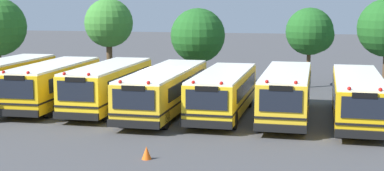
{
  "coord_description": "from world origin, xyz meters",
  "views": [
    {
      "loc": [
        8.25,
        -29.87,
        6.27
      ],
      "look_at": [
        1.64,
        0.0,
        1.6
      ],
      "focal_mm": 51.74,
      "sensor_mm": 36.0,
      "label": 1
    }
  ],
  "objects_px": {
    "tree_1": "(107,23)",
    "school_bus_5": "(286,92)",
    "tree_3": "(311,33)",
    "traffic_cone": "(147,153)",
    "school_bus_6": "(357,96)",
    "school_bus_3": "(165,89)",
    "school_bus_2": "(109,85)",
    "school_bus_4": "(223,92)",
    "school_bus_1": "(53,83)",
    "tree_2": "(199,36)"
  },
  "relations": [
    {
      "from": "tree_2",
      "to": "school_bus_1",
      "type": "bearing_deg",
      "value": -126.12
    },
    {
      "from": "school_bus_2",
      "to": "tree_1",
      "type": "bearing_deg",
      "value": -68.75
    },
    {
      "from": "school_bus_2",
      "to": "school_bus_3",
      "type": "bearing_deg",
      "value": 176.15
    },
    {
      "from": "school_bus_3",
      "to": "school_bus_6",
      "type": "height_order",
      "value": "same"
    },
    {
      "from": "school_bus_3",
      "to": "school_bus_5",
      "type": "bearing_deg",
      "value": 179.11
    },
    {
      "from": "school_bus_6",
      "to": "tree_3",
      "type": "distance_m",
      "value": 11.99
    },
    {
      "from": "tree_3",
      "to": "traffic_cone",
      "type": "relative_size",
      "value": 11.19
    },
    {
      "from": "school_bus_4",
      "to": "school_bus_2",
      "type": "bearing_deg",
      "value": -2.42
    },
    {
      "from": "school_bus_4",
      "to": "school_bus_5",
      "type": "height_order",
      "value": "school_bus_5"
    },
    {
      "from": "school_bus_2",
      "to": "school_bus_6",
      "type": "bearing_deg",
      "value": 178.28
    },
    {
      "from": "tree_1",
      "to": "tree_2",
      "type": "relative_size",
      "value": 1.12
    },
    {
      "from": "tree_1",
      "to": "school_bus_6",
      "type": "bearing_deg",
      "value": -33.66
    },
    {
      "from": "tree_2",
      "to": "traffic_cone",
      "type": "xyz_separation_m",
      "value": [
        1.82,
        -18.92,
        -3.51
      ]
    },
    {
      "from": "tree_1",
      "to": "tree_3",
      "type": "bearing_deg",
      "value": -3.26
    },
    {
      "from": "school_bus_4",
      "to": "school_bus_6",
      "type": "relative_size",
      "value": 0.91
    },
    {
      "from": "tree_1",
      "to": "tree_3",
      "type": "distance_m",
      "value": 16.05
    },
    {
      "from": "school_bus_1",
      "to": "tree_3",
      "type": "height_order",
      "value": "tree_3"
    },
    {
      "from": "school_bus_4",
      "to": "traffic_cone",
      "type": "height_order",
      "value": "school_bus_4"
    },
    {
      "from": "tree_3",
      "to": "school_bus_3",
      "type": "bearing_deg",
      "value": -125.32
    },
    {
      "from": "school_bus_5",
      "to": "tree_3",
      "type": "distance_m",
      "value": 11.73
    },
    {
      "from": "school_bus_2",
      "to": "tree_1",
      "type": "relative_size",
      "value": 1.44
    },
    {
      "from": "school_bus_2",
      "to": "school_bus_3",
      "type": "distance_m",
      "value": 3.48
    },
    {
      "from": "school_bus_3",
      "to": "tree_3",
      "type": "relative_size",
      "value": 1.92
    },
    {
      "from": "tree_3",
      "to": "traffic_cone",
      "type": "height_order",
      "value": "tree_3"
    },
    {
      "from": "school_bus_1",
      "to": "school_bus_3",
      "type": "distance_m",
      "value": 6.99
    },
    {
      "from": "school_bus_4",
      "to": "traffic_cone",
      "type": "bearing_deg",
      "value": 80.57
    },
    {
      "from": "school_bus_4",
      "to": "tree_1",
      "type": "relative_size",
      "value": 1.46
    },
    {
      "from": "school_bus_2",
      "to": "traffic_cone",
      "type": "bearing_deg",
      "value": 118.88
    },
    {
      "from": "school_bus_1",
      "to": "school_bus_3",
      "type": "bearing_deg",
      "value": 176.7
    },
    {
      "from": "school_bus_3",
      "to": "tree_2",
      "type": "height_order",
      "value": "tree_2"
    },
    {
      "from": "school_bus_1",
      "to": "school_bus_6",
      "type": "xyz_separation_m",
      "value": [
        17.44,
        -0.42,
        -0.06
      ]
    },
    {
      "from": "tree_1",
      "to": "tree_3",
      "type": "xyz_separation_m",
      "value": [
        16.02,
        -0.91,
        -0.51
      ]
    },
    {
      "from": "school_bus_3",
      "to": "tree_1",
      "type": "bearing_deg",
      "value": -55.88
    },
    {
      "from": "school_bus_3",
      "to": "school_bus_6",
      "type": "distance_m",
      "value": 10.46
    },
    {
      "from": "school_bus_6",
      "to": "traffic_cone",
      "type": "height_order",
      "value": "school_bus_6"
    },
    {
      "from": "school_bus_5",
      "to": "tree_1",
      "type": "relative_size",
      "value": 1.48
    },
    {
      "from": "school_bus_1",
      "to": "tree_3",
      "type": "bearing_deg",
      "value": -145.15
    },
    {
      "from": "tree_1",
      "to": "school_bus_5",
      "type": "bearing_deg",
      "value": -39.6
    },
    {
      "from": "school_bus_1",
      "to": "traffic_cone",
      "type": "height_order",
      "value": "school_bus_1"
    },
    {
      "from": "school_bus_4",
      "to": "school_bus_6",
      "type": "bearing_deg",
      "value": -179.89
    },
    {
      "from": "school_bus_4",
      "to": "school_bus_6",
      "type": "xyz_separation_m",
      "value": [
        7.09,
        -0.07,
        0.01
      ]
    },
    {
      "from": "school_bus_1",
      "to": "school_bus_2",
      "type": "xyz_separation_m",
      "value": [
        3.52,
        0.02,
        0.01
      ]
    },
    {
      "from": "school_bus_3",
      "to": "school_bus_1",
      "type": "bearing_deg",
      "value": -1.28
    },
    {
      "from": "school_bus_6",
      "to": "tree_1",
      "type": "height_order",
      "value": "tree_1"
    },
    {
      "from": "tree_1",
      "to": "school_bus_1",
      "type": "bearing_deg",
      "value": -84.8
    },
    {
      "from": "school_bus_5",
      "to": "school_bus_3",
      "type": "bearing_deg",
      "value": -0.98
    },
    {
      "from": "school_bus_6",
      "to": "traffic_cone",
      "type": "xyz_separation_m",
      "value": [
        -8.71,
        -9.04,
        -1.11
      ]
    },
    {
      "from": "school_bus_1",
      "to": "tree_1",
      "type": "height_order",
      "value": "tree_1"
    },
    {
      "from": "school_bus_4",
      "to": "tree_2",
      "type": "relative_size",
      "value": 1.64
    },
    {
      "from": "school_bus_3",
      "to": "tree_2",
      "type": "relative_size",
      "value": 1.93
    }
  ]
}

